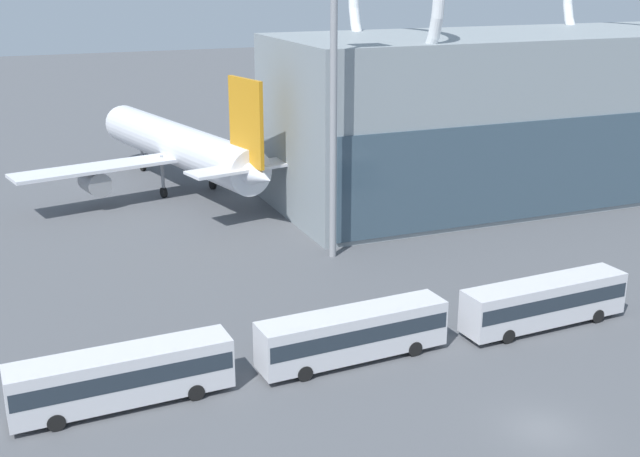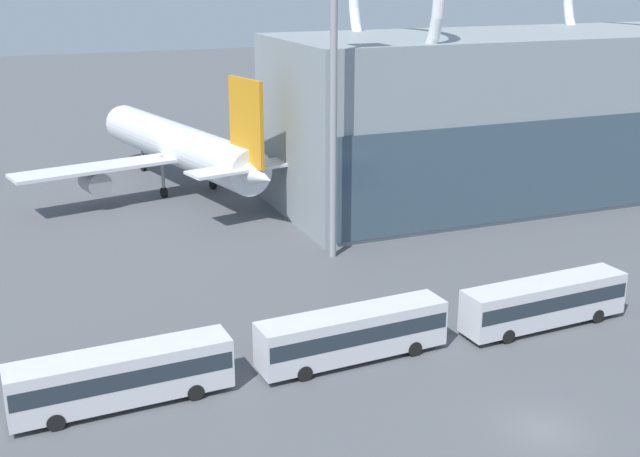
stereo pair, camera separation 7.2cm
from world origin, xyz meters
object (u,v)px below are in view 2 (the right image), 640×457
Objects in this scene: floodlight_mast at (334,41)px; shuttle_bus_1 at (353,332)px; airliner_parked_remote at (553,110)px; shuttle_bus_0 at (122,374)px; shuttle_bus_2 at (544,300)px; airliner_at_gate_far at (184,147)px.

shuttle_bus_1 is at bearing -109.32° from floodlight_mast.
airliner_parked_remote reaches higher than shuttle_bus_1.
airliner_parked_remote is 53.45m from floodlight_mast.
shuttle_bus_1 is (-50.47, -46.00, -3.74)m from airliner_parked_remote.
shuttle_bus_0 is 14.42m from shuttle_bus_1.
airliner_parked_remote is 3.18× the size of shuttle_bus_2.
airliner_at_gate_far is at bearing 70.10° from shuttle_bus_0.
shuttle_bus_0 is at bearing 177.40° from shuttle_bus_1.
shuttle_bus_1 is at bearing -1.99° from shuttle_bus_0.
airliner_parked_remote is 68.39m from shuttle_bus_1.
shuttle_bus_1 and shuttle_bus_2 have the same top height.
floodlight_mast reaches higher than shuttle_bus_0.
airliner_parked_remote is 3.18× the size of shuttle_bus_1.
shuttle_bus_2 is at bearing -2.89° from shuttle_bus_0.
floodlight_mast is at bearing 67.65° from shuttle_bus_1.
airliner_at_gate_far is 44.31m from shuttle_bus_1.
airliner_parked_remote is at bearing 32.97° from shuttle_bus_0.
shuttle_bus_2 is at bearing -67.00° from floodlight_mast.
airliner_at_gate_far reaches higher than shuttle_bus_2.
airliner_at_gate_far is 50.98m from airliner_parked_remote.
shuttle_bus_0 is 1.00× the size of shuttle_bus_1.
airliner_at_gate_far is 1.40× the size of floodlight_mast.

